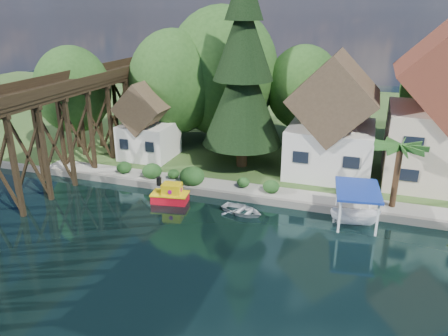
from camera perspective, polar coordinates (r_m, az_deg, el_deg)
The scene contains 15 objects.
ground at distance 29.85m, azimuth -3.67°, elevation -10.21°, with size 140.00×140.00×0.00m, color black.
bank at distance 60.41m, azimuth 8.58°, elevation 5.93°, with size 140.00×52.00×0.50m, color #2E4D1E.
seawall at distance 35.51m, azimuth 7.24°, elevation -4.50°, with size 60.00×0.40×0.62m, color slate.
promenade at distance 36.31m, azimuth 10.77°, elevation -3.75°, with size 50.00×2.60×0.06m, color gray.
trestle_bridge at distance 40.03m, azimuth -22.70°, elevation 4.62°, with size 4.12×44.18×9.30m.
house_left at distance 41.04m, azimuth 13.97°, elevation 5.67°, with size 7.64×8.64×11.02m.
house_center at distance 41.57m, azimuth 26.66°, elevation 6.10°, with size 8.65×9.18×13.89m.
shed at distance 45.00m, azimuth -9.88°, elevation 5.53°, with size 5.09×5.40×7.85m.
bg_trees at distance 46.49m, azimuth 7.34°, elevation 10.52°, with size 49.90×13.30×10.57m.
shrubs at distance 38.62m, azimuth -4.88°, elevation -0.81°, with size 15.76×2.47×1.70m.
conifer at distance 40.49m, azimuth 2.51°, elevation 12.34°, with size 7.57×7.57×18.65m.
palm_tree at distance 34.85m, azimuth 22.04°, elevation 2.32°, with size 3.86×3.86×5.43m.
tugboat at distance 36.06m, azimuth -7.02°, elevation -3.49°, with size 3.20×2.08×2.17m.
boat_white_a at distance 34.06m, azimuth 2.38°, elevation -5.40°, with size 2.44×3.41×0.71m, color silver.
boat_canopy at distance 33.38m, azimuth 16.83°, elevation -5.22°, with size 3.74×4.79×2.87m.
Camera 1 is at (9.94, -23.67, 15.23)m, focal length 35.00 mm.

